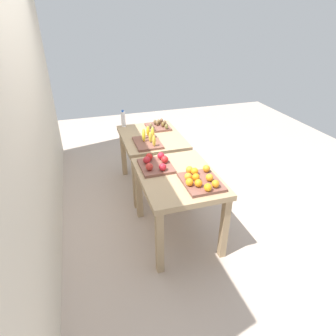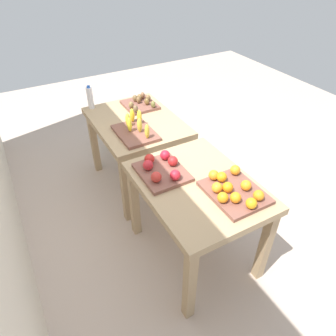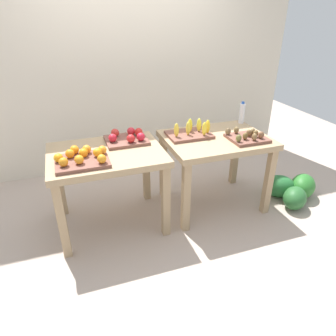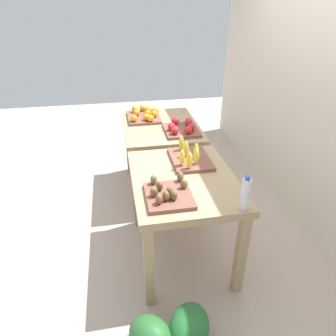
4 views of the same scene
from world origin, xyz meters
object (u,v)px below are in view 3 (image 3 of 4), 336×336
orange_bin (82,158)px  banana_crate (191,132)px  display_table_left (107,164)px  display_table_right (215,148)px  apple_bin (127,138)px  water_bottle (242,113)px  watermelon_pile (292,189)px  kiwi_bin (247,137)px

orange_bin → banana_crate: banana_crate is taller
display_table_left → orange_bin: size_ratio=2.26×
display_table_right → apple_bin: apple_bin is taller
display_table_right → water_bottle: 0.60m
watermelon_pile → orange_bin: bearing=178.0°
display_table_left → watermelon_pile: 2.11m
kiwi_bin → display_table_right: bearing=146.3°
orange_bin → watermelon_pile: size_ratio=0.66×
kiwi_bin → water_bottle: size_ratio=1.51×
display_table_left → display_table_right: size_ratio=1.00×
apple_bin → watermelon_pile: 1.96m
kiwi_bin → water_bottle: bearing=65.3°
display_table_right → watermelon_pile: bearing=-14.3°
water_bottle → banana_crate: bearing=-164.6°
orange_bin → water_bottle: (1.81, 0.45, 0.08)m
banana_crate → kiwi_bin: bearing=-29.3°
banana_crate → kiwi_bin: (0.49, -0.27, -0.01)m
water_bottle → apple_bin: bearing=-174.7°
display_table_left → banana_crate: (0.88, 0.11, 0.16)m
display_table_left → apple_bin: (0.24, 0.18, 0.16)m
apple_bin → kiwi_bin: size_ratio=1.08×
kiwi_bin → watermelon_pile: size_ratio=0.53×
orange_bin → watermelon_pile: 2.35m
display_table_left → orange_bin: (-0.22, -0.15, 0.16)m
orange_bin → banana_crate: 1.13m
water_bottle → watermelon_pile: size_ratio=0.35×
banana_crate → orange_bin: bearing=-166.7°
display_table_left → kiwi_bin: size_ratio=2.80×
display_table_right → banana_crate: bearing=155.8°
apple_bin → display_table_left: bearing=-143.4°
banana_crate → display_table_right: bearing=-24.2°
orange_bin → watermelon_pile: (2.24, -0.08, -0.71)m
apple_bin → display_table_right: bearing=-11.4°
display_table_left → display_table_right: (1.12, 0.00, 0.00)m
orange_bin → kiwi_bin: bearing=-0.5°
orange_bin → kiwi_bin: (1.59, -0.01, -0.01)m
display_table_left → orange_bin: orange_bin is taller
apple_bin → watermelon_pile: apple_bin is taller
orange_bin → watermelon_pile: orange_bin is taller
apple_bin → kiwi_bin: apple_bin is taller
display_table_left → water_bottle: (1.59, 0.30, 0.24)m
kiwi_bin → water_bottle: (0.22, 0.47, 0.08)m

